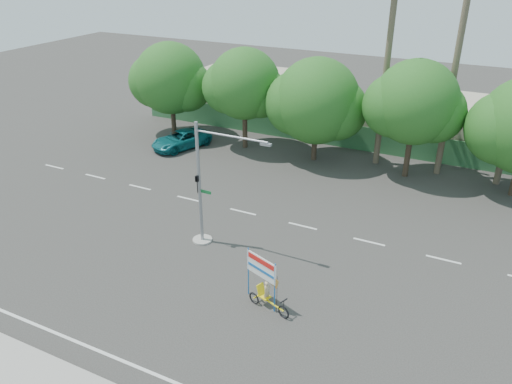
% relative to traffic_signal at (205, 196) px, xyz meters
% --- Properties ---
extents(ground, '(120.00, 120.00, 0.00)m').
position_rel_traffic_signal_xyz_m(ground, '(2.20, -3.98, -2.92)').
color(ground, '#33302D').
rests_on(ground, ground).
extents(fence, '(38.00, 0.08, 2.00)m').
position_rel_traffic_signal_xyz_m(fence, '(2.20, 17.52, -1.92)').
color(fence, '#336B3D').
rests_on(fence, ground).
extents(building_left, '(12.00, 8.00, 4.00)m').
position_rel_traffic_signal_xyz_m(building_left, '(-7.80, 22.02, -0.92)').
color(building_left, '#B7AB92').
rests_on(building_left, ground).
extents(building_right, '(14.00, 8.00, 3.60)m').
position_rel_traffic_signal_xyz_m(building_right, '(10.20, 22.02, -1.12)').
color(building_right, '#B7AB92').
rests_on(building_right, ground).
extents(tree_far_left, '(7.14, 6.00, 7.96)m').
position_rel_traffic_signal_xyz_m(tree_far_left, '(-11.85, 14.02, 1.84)').
color(tree_far_left, '#473828').
rests_on(tree_far_left, ground).
extents(tree_left, '(6.66, 5.60, 8.07)m').
position_rel_traffic_signal_xyz_m(tree_left, '(-4.85, 14.02, 2.14)').
color(tree_left, '#473828').
rests_on(tree_left, ground).
extents(tree_center, '(7.62, 6.40, 7.85)m').
position_rel_traffic_signal_xyz_m(tree_center, '(1.14, 14.02, 1.55)').
color(tree_center, '#473828').
rests_on(tree_center, ground).
extents(tree_right, '(6.90, 5.80, 8.36)m').
position_rel_traffic_signal_xyz_m(tree_right, '(8.15, 14.02, 2.32)').
color(tree_right, '#473828').
rests_on(tree_right, ground).
extents(palm_tall, '(3.73, 3.79, 17.45)m').
position_rel_traffic_signal_xyz_m(palm_tall, '(10.20, 15.52, 7.55)').
color(palm_tall, '#70604C').
rests_on(palm_tall, ground).
extents(palm_short, '(3.73, 3.79, 14.45)m').
position_rel_traffic_signal_xyz_m(palm_short, '(5.70, 15.52, 5.94)').
color(palm_short, '#70604C').
rests_on(palm_short, ground).
extents(traffic_signal, '(4.72, 1.10, 7.00)m').
position_rel_traffic_signal_xyz_m(traffic_signal, '(0.00, 0.00, 0.00)').
color(traffic_signal, gray).
rests_on(traffic_signal, ground).
extents(trike_billboard, '(2.53, 1.17, 2.63)m').
position_rel_traffic_signal_xyz_m(trike_billboard, '(5.26, -3.51, -1.86)').
color(trike_billboard, black).
rests_on(trike_billboard, ground).
extents(pickup_truck, '(4.00, 5.55, 1.40)m').
position_rel_traffic_signal_xyz_m(pickup_truck, '(-9.43, 11.60, -2.22)').
color(pickup_truck, '#0E6066').
rests_on(pickup_truck, ground).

